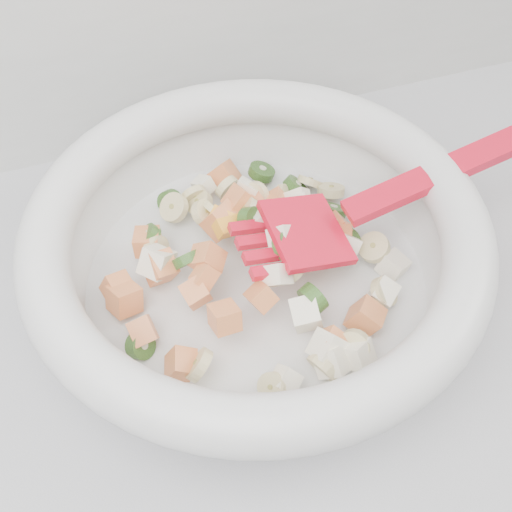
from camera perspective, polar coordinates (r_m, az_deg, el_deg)
name	(u,v)px	position (r m, az deg, el deg)	size (l,w,h in m)	color
counter	(307,500)	(0.96, 4.55, -20.79)	(2.00, 0.60, 0.90)	gray
mixing_bowl	(257,248)	(0.52, 0.10, 0.71)	(0.50, 0.37, 0.13)	silver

